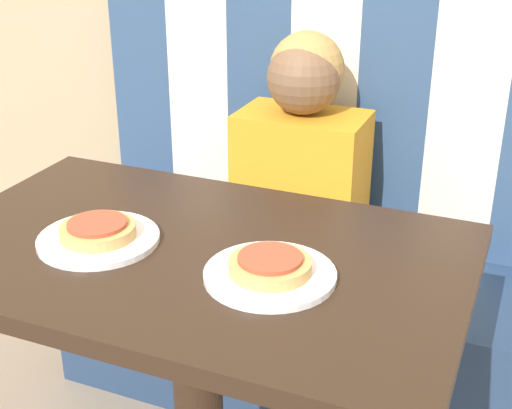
# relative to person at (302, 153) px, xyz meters

# --- Properties ---
(booth_seat) EXTENTS (1.32, 0.47, 0.44)m
(booth_seat) POSITION_rel_person_xyz_m (0.00, -0.00, -0.52)
(booth_seat) COLOR navy
(booth_seat) RESTS_ON ground_plane
(booth_backrest) EXTENTS (1.32, 0.07, 0.68)m
(booth_backrest) POSITION_rel_person_xyz_m (0.00, 0.19, 0.04)
(booth_backrest) COLOR navy
(booth_backrest) RESTS_ON booth_seat
(dining_table) EXTENTS (1.00, 0.62, 0.77)m
(dining_table) POSITION_rel_person_xyz_m (0.00, -0.61, -0.09)
(dining_table) COLOR black
(dining_table) RESTS_ON ground_plane
(person) EXTENTS (0.32, 0.22, 0.61)m
(person) POSITION_rel_person_xyz_m (0.00, 0.00, 0.00)
(person) COLOR orange
(person) RESTS_ON booth_seat
(plate_left) EXTENTS (0.23, 0.23, 0.01)m
(plate_left) POSITION_rel_person_xyz_m (-0.17, -0.66, 0.03)
(plate_left) COLOR white
(plate_left) RESTS_ON dining_table
(plate_right) EXTENTS (0.23, 0.23, 0.01)m
(plate_right) POSITION_rel_person_xyz_m (0.17, -0.66, 0.03)
(plate_right) COLOR white
(plate_right) RESTS_ON dining_table
(pizza_left) EXTENTS (0.14, 0.14, 0.03)m
(pizza_left) POSITION_rel_person_xyz_m (-0.17, -0.66, 0.05)
(pizza_left) COLOR tan
(pizza_left) RESTS_ON plate_left
(pizza_right) EXTENTS (0.14, 0.14, 0.03)m
(pizza_right) POSITION_rel_person_xyz_m (0.17, -0.66, 0.05)
(pizza_right) COLOR tan
(pizza_right) RESTS_ON plate_right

